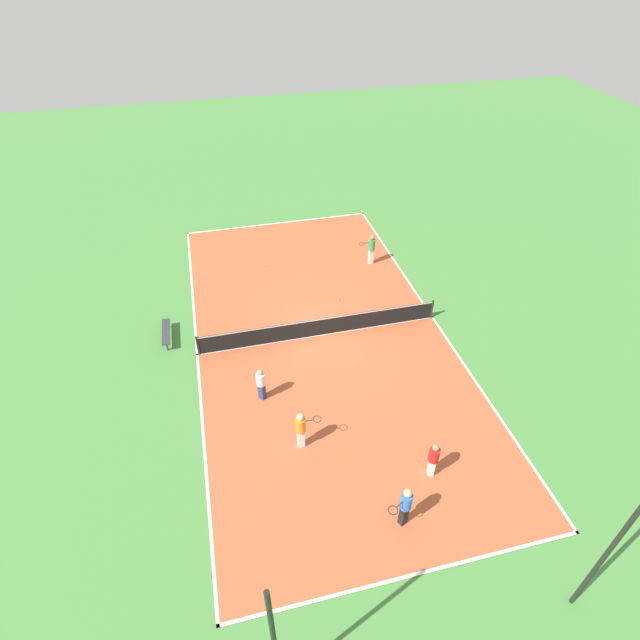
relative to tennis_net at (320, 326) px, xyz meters
name	(u,v)px	position (x,y,z in m)	size (l,w,h in m)	color
ground_plane	(320,335)	(0.00, 0.00, -0.53)	(80.00, 80.00, 0.00)	#47843D
court_surface	(320,335)	(0.00, 0.00, -0.52)	(11.20, 22.27, 0.02)	#B75633
tennis_net	(320,326)	(0.00, 0.00, 0.00)	(11.00, 0.10, 0.99)	black
bench	(166,332)	(6.80, -1.41, -0.13)	(0.36, 1.86, 0.45)	#333338
player_near_white	(261,382)	(3.14, 3.19, 0.36)	(0.51, 0.51, 1.54)	navy
player_coach_red	(433,458)	(-1.94, 8.02, 0.37)	(0.45, 0.45, 1.55)	white
player_center_orange	(301,428)	(2.11, 5.82, 0.47)	(0.93, 0.36, 1.69)	white
player_near_blue	(405,504)	(-0.36, 9.47, 0.53)	(0.98, 0.71, 1.78)	black
player_far_green	(371,247)	(-4.15, -5.27, 0.51)	(0.94, 0.37, 1.75)	white
tennis_ball_near_net	(266,265)	(1.51, -6.38, -0.47)	(0.07, 0.07, 0.07)	#CCE033
tennis_ball_far_baseline	(338,300)	(-1.51, -2.32, -0.47)	(0.07, 0.07, 0.07)	#CCE033
fence_post_back_left	(605,556)	(-4.13, 12.81, 2.15)	(0.12, 0.12, 5.35)	black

